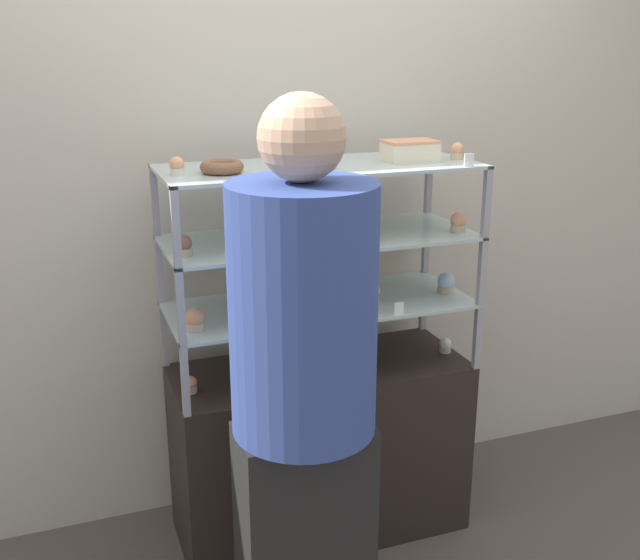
% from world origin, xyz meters
% --- Properties ---
extents(ground_plane, '(20.00, 20.00, 0.00)m').
position_xyz_m(ground_plane, '(0.00, 0.00, 0.00)').
color(ground_plane, brown).
extents(back_wall, '(8.00, 0.05, 2.60)m').
position_xyz_m(back_wall, '(0.00, 0.37, 1.30)').
color(back_wall, beige).
rests_on(back_wall, ground_plane).
extents(display_base, '(1.10, 0.45, 0.70)m').
position_xyz_m(display_base, '(0.00, 0.00, 0.35)').
color(display_base, black).
rests_on(display_base, ground_plane).
extents(display_riser_lower, '(1.10, 0.45, 0.25)m').
position_xyz_m(display_riser_lower, '(0.00, 0.00, 0.93)').
color(display_riser_lower, '#99999E').
rests_on(display_riser_lower, display_base).
extents(display_riser_middle, '(1.10, 0.45, 0.25)m').
position_xyz_m(display_riser_middle, '(0.00, 0.00, 1.19)').
color(display_riser_middle, '#99999E').
rests_on(display_riser_middle, display_riser_lower).
extents(display_riser_upper, '(1.10, 0.45, 0.25)m').
position_xyz_m(display_riser_upper, '(0.00, 0.00, 1.44)').
color(display_riser_upper, '#99999E').
rests_on(display_riser_upper, display_riser_middle).
extents(layer_cake_centerpiece, '(0.17, 0.17, 0.13)m').
position_xyz_m(layer_cake_centerpiece, '(-0.10, -0.01, 1.01)').
color(layer_cake_centerpiece, '#DBBC84').
rests_on(layer_cake_centerpiece, display_riser_lower).
extents(sheet_cake_frosted, '(0.18, 0.12, 0.07)m').
position_xyz_m(sheet_cake_frosted, '(0.33, -0.03, 1.49)').
color(sheet_cake_frosted, beige).
rests_on(sheet_cake_frosted, display_riser_upper).
extents(cupcake_0, '(0.05, 0.05, 0.06)m').
position_xyz_m(cupcake_0, '(-0.50, -0.05, 0.73)').
color(cupcake_0, '#CCB28C').
rests_on(cupcake_0, display_base).
extents(cupcake_1, '(0.05, 0.05, 0.06)m').
position_xyz_m(cupcake_1, '(-0.01, -0.09, 0.73)').
color(cupcake_1, white).
rests_on(cupcake_1, display_base).
extents(cupcake_2, '(0.05, 0.05, 0.06)m').
position_xyz_m(cupcake_2, '(0.51, -0.04, 0.73)').
color(cupcake_2, '#CCB28C').
rests_on(cupcake_2, display_base).
extents(price_tag_0, '(0.04, 0.00, 0.04)m').
position_xyz_m(price_tag_0, '(-0.21, -0.20, 0.72)').
color(price_tag_0, white).
rests_on(price_tag_0, display_base).
extents(cupcake_3, '(0.06, 0.06, 0.08)m').
position_xyz_m(cupcake_3, '(-0.48, -0.11, 0.99)').
color(cupcake_3, '#CCB28C').
rests_on(cupcake_3, display_riser_lower).
extents(cupcake_4, '(0.06, 0.06, 0.08)m').
position_xyz_m(cupcake_4, '(0.18, -0.06, 0.99)').
color(cupcake_4, '#CCB28C').
rests_on(cupcake_4, display_riser_lower).
extents(cupcake_5, '(0.06, 0.06, 0.08)m').
position_xyz_m(cupcake_5, '(0.49, -0.05, 0.99)').
color(cupcake_5, '#CCB28C').
rests_on(cupcake_5, display_riser_lower).
extents(price_tag_1, '(0.04, 0.00, 0.04)m').
position_xyz_m(price_tag_1, '(0.22, -0.20, 0.97)').
color(price_tag_1, white).
rests_on(price_tag_1, display_riser_lower).
extents(cupcake_6, '(0.06, 0.06, 0.07)m').
position_xyz_m(cupcake_6, '(-0.50, -0.09, 1.24)').
color(cupcake_6, '#CCB28C').
rests_on(cupcake_6, display_riser_middle).
extents(cupcake_7, '(0.06, 0.06, 0.07)m').
position_xyz_m(cupcake_7, '(-0.16, -0.04, 1.24)').
color(cupcake_7, '#CCB28C').
rests_on(cupcake_7, display_riser_middle).
extents(cupcake_8, '(0.06, 0.06, 0.07)m').
position_xyz_m(cupcake_8, '(0.16, -0.04, 1.24)').
color(cupcake_8, '#CCB28C').
rests_on(cupcake_8, display_riser_middle).
extents(cupcake_9, '(0.06, 0.06, 0.07)m').
position_xyz_m(cupcake_9, '(0.49, -0.11, 1.24)').
color(cupcake_9, '#CCB28C').
rests_on(cupcake_9, display_riser_middle).
extents(price_tag_2, '(0.04, 0.00, 0.04)m').
position_xyz_m(price_tag_2, '(-0.23, -0.20, 1.22)').
color(price_tag_2, white).
rests_on(price_tag_2, display_riser_middle).
extents(cupcake_10, '(0.05, 0.05, 0.06)m').
position_xyz_m(cupcake_10, '(-0.50, -0.04, 1.48)').
color(cupcake_10, beige).
rests_on(cupcake_10, display_riser_upper).
extents(cupcake_11, '(0.05, 0.05, 0.06)m').
position_xyz_m(cupcake_11, '(0.00, -0.09, 1.48)').
color(cupcake_11, '#CCB28C').
rests_on(cupcake_11, display_riser_upper).
extents(cupcake_12, '(0.05, 0.05, 0.06)m').
position_xyz_m(cupcake_12, '(0.51, -0.04, 1.48)').
color(cupcake_12, '#CCB28C').
rests_on(cupcake_12, display_riser_upper).
extents(price_tag_3, '(0.04, 0.00, 0.04)m').
position_xyz_m(price_tag_3, '(0.46, -0.20, 1.48)').
color(price_tag_3, white).
rests_on(price_tag_3, display_riser_upper).
extents(donut_glazed, '(0.14, 0.14, 0.04)m').
position_xyz_m(donut_glazed, '(-0.35, -0.04, 1.47)').
color(donut_glazed, brown).
rests_on(donut_glazed, display_riser_upper).
extents(customer_figure, '(0.41, 0.41, 1.74)m').
position_xyz_m(customer_figure, '(-0.27, -0.61, 0.93)').
color(customer_figure, black).
rests_on(customer_figure, ground_plane).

